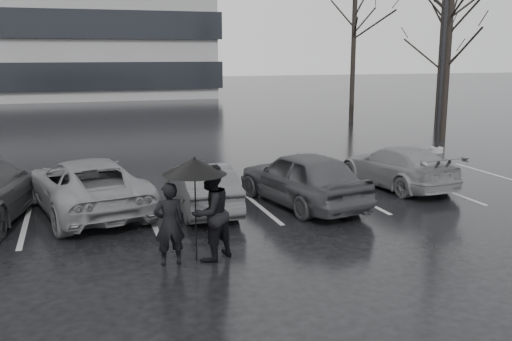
{
  "coord_description": "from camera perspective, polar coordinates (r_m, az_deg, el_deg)",
  "views": [
    {
      "loc": [
        -3.78,
        -11.68,
        3.87
      ],
      "look_at": [
        0.28,
        1.0,
        1.1
      ],
      "focal_mm": 40.0,
      "sensor_mm": 36.0,
      "label": 1
    }
  ],
  "objects": [
    {
      "name": "tree_ne",
      "position": [
        31.52,
        18.0,
        10.52
      ],
      "size": [
        0.26,
        0.26,
        7.0
      ],
      "primitive_type": "cylinder",
      "color": "black",
      "rests_on": "ground"
    },
    {
      "name": "tree_east",
      "position": [
        26.82,
        18.68,
        11.43
      ],
      "size": [
        0.26,
        0.26,
        8.0
      ],
      "primitive_type": "cylinder",
      "color": "black",
      "rests_on": "ground"
    },
    {
      "name": "car_east",
      "position": [
        17.13,
        13.9,
        0.39
      ],
      "size": [
        2.18,
        4.3,
        1.2
      ],
      "primitive_type": "imported",
      "rotation": [
        0.0,
        0.0,
        3.27
      ],
      "color": "#535355",
      "rests_on": "ground"
    },
    {
      "name": "pedestrian_left",
      "position": [
        10.61,
        -8.66,
        -5.31
      ],
      "size": [
        0.58,
        0.4,
        1.56
      ],
      "primitive_type": "imported",
      "rotation": [
        0.0,
        0.0,
        3.18
      ],
      "color": "black",
      "rests_on": "ground"
    },
    {
      "name": "lamp_post",
      "position": [
        23.21,
        18.25,
        12.25
      ],
      "size": [
        0.51,
        0.51,
        9.4
      ],
      "rotation": [
        0.0,
        0.0,
        -0.25
      ],
      "color": "gray",
      "rests_on": "ground"
    },
    {
      "name": "car_west_a",
      "position": [
        14.19,
        -5.48,
        -1.64
      ],
      "size": [
        1.26,
        3.61,
        1.19
      ],
      "primitive_type": "imported",
      "rotation": [
        0.0,
        0.0,
        3.14
      ],
      "color": "#28282A",
      "rests_on": "ground"
    },
    {
      "name": "stall_stripes",
      "position": [
        15.0,
        -5.69,
        -3.25
      ],
      "size": [
        19.72,
        5.0,
        0.0
      ],
      "color": "#9D9D9F",
      "rests_on": "ground"
    },
    {
      "name": "ground",
      "position": [
        12.87,
        0.18,
        -5.74
      ],
      "size": [
        160.0,
        160.0,
        0.0
      ],
      "primitive_type": "plane",
      "color": "black",
      "rests_on": "ground"
    },
    {
      "name": "umbrella",
      "position": [
        10.46,
        -6.16,
        0.42
      ],
      "size": [
        1.18,
        1.18,
        2.01
      ],
      "color": "black",
      "rests_on": "ground"
    },
    {
      "name": "pedestrian_right",
      "position": [
        10.75,
        -4.57,
        -4.24
      ],
      "size": [
        1.12,
        1.07,
        1.83
      ],
      "primitive_type": "imported",
      "rotation": [
        0.0,
        0.0,
        3.72
      ],
      "color": "black",
      "rests_on": "ground"
    },
    {
      "name": "tree_north",
      "position": [
        32.27,
        9.73,
        12.27
      ],
      "size": [
        0.26,
        0.26,
        8.5
      ],
      "primitive_type": "cylinder",
      "color": "black",
      "rests_on": "ground"
    },
    {
      "name": "car_west_b",
      "position": [
        14.53,
        -16.58,
        -1.44
      ],
      "size": [
        3.23,
        5.23,
        1.35
      ],
      "primitive_type": "imported",
      "rotation": [
        0.0,
        0.0,
        3.36
      ],
      "color": "#535355",
      "rests_on": "ground"
    },
    {
      "name": "car_main",
      "position": [
        14.62,
        4.65,
        -0.74
      ],
      "size": [
        2.51,
        4.47,
        1.44
      ],
      "primitive_type": "imported",
      "rotation": [
        0.0,
        0.0,
        3.35
      ],
      "color": "black",
      "rests_on": "ground"
    }
  ]
}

